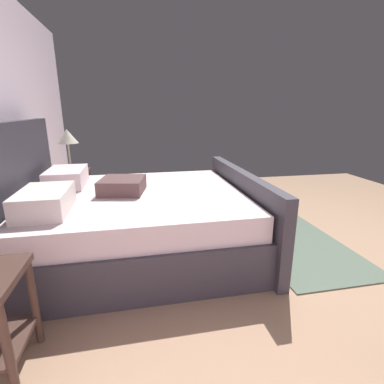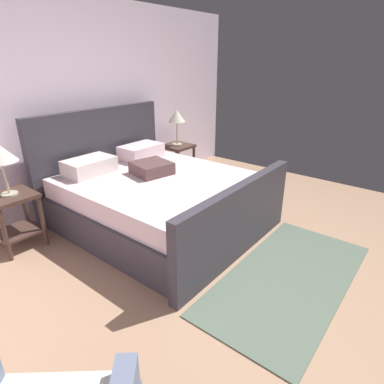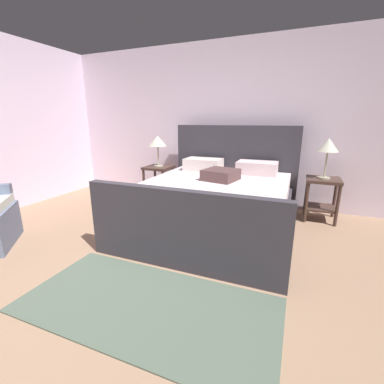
{
  "view_description": "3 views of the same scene",
  "coord_description": "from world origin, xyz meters",
  "views": [
    {
      "loc": [
        -2.57,
        1.69,
        1.4
      ],
      "look_at": [
        0.42,
        1.11,
        0.52
      ],
      "focal_mm": 26.98,
      "sensor_mm": 36.0,
      "label": 1
    },
    {
      "loc": [
        -2.28,
        -0.79,
        1.88
      ],
      "look_at": [
        0.1,
        1.15,
        0.6
      ],
      "focal_mm": 30.05,
      "sensor_mm": 36.0,
      "label": 2
    },
    {
      "loc": [
        1.14,
        -1.38,
        1.38
      ],
      "look_at": [
        0.04,
        1.25,
        0.59
      ],
      "focal_mm": 24.45,
      "sensor_mm": 36.0,
      "label": 3
    }
  ],
  "objects": [
    {
      "name": "table_lamp_right",
      "position": [
        1.46,
        2.56,
        1.04
      ],
      "size": [
        0.27,
        0.27,
        0.55
      ],
      "color": "#B7B293",
      "rests_on": "nightstand_right"
    },
    {
      "name": "bed",
      "position": [
        0.17,
        1.75,
        0.36
      ],
      "size": [
        1.97,
        2.24,
        1.3
      ],
      "color": "#36333B",
      "rests_on": "ground"
    },
    {
      "name": "ground_plane",
      "position": [
        0.0,
        0.0,
        -0.01
      ],
      "size": [
        6.02,
        5.9,
        0.02
      ],
      "primitive_type": "cube",
      "color": "#A17D61"
    },
    {
      "name": "area_rug",
      "position": [
        0.17,
        0.05,
        0.01
      ],
      "size": [
        1.99,
        0.97,
        0.01
      ],
      "primitive_type": "cube",
      "rotation": [
        0.0,
        0.0,
        0.01
      ],
      "color": "#546353",
      "rests_on": "ground"
    },
    {
      "name": "nightstand_right",
      "position": [
        1.46,
        2.56,
        0.4
      ],
      "size": [
        0.44,
        0.44,
        0.6
      ],
      "color": "#432E26",
      "rests_on": "ground"
    }
  ]
}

